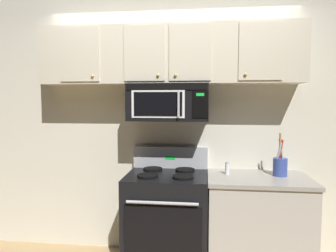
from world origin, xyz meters
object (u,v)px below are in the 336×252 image
Objects in this scene: utensil_crock_blue at (280,165)px; salt_shaker at (227,168)px; over_range_microwave at (169,102)px; stove_range at (167,219)px.

salt_shaker is (-0.48, 0.00, -0.04)m from utensil_crock_blue.
utensil_crock_blue is 0.48m from salt_shaker.
over_range_microwave reaches higher than salt_shaker.
over_range_microwave is 1.19m from utensil_crock_blue.
stove_range is at bearing -176.74° from utensil_crock_blue.
over_range_microwave is 6.43× the size of salt_shaker.
salt_shaker is (0.56, 0.06, 0.49)m from stove_range.
salt_shaker is (0.56, -0.06, -0.62)m from over_range_microwave.
salt_shaker is at bearing 179.95° from utensil_crock_blue.
stove_range is 0.75m from salt_shaker.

